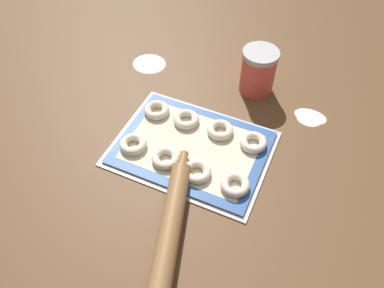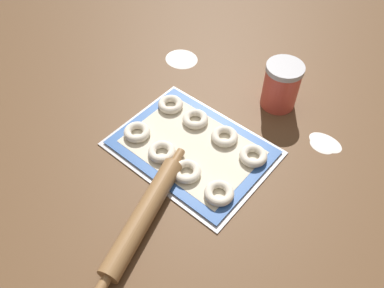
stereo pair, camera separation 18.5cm
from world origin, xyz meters
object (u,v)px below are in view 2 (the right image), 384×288
Objects in this scene: rolling_pin at (144,215)px; bagel_back_mid_left at (195,119)px; bagel_front_far_left at (137,132)px; bagel_back_far_left at (171,104)px; bagel_front_mid_right at (187,172)px; bagel_front_far_right at (219,193)px; baking_tray at (192,148)px; flour_canister at (281,85)px; bagel_front_mid_left at (162,152)px; bagel_back_mid_right at (225,136)px; bagel_back_far_right at (253,156)px.

bagel_back_mid_left is at bearing 109.01° from rolling_pin.
bagel_front_far_left is 1.00× the size of bagel_back_far_left.
rolling_pin reaches higher than bagel_front_mid_right.
baking_tray is at bearing 153.26° from bagel_front_far_right.
flour_canister is (0.14, 0.23, 0.05)m from bagel_back_mid_left.
bagel_front_mid_right is at bearing -56.77° from bagel_back_mid_left.
bagel_back_mid_left is at bearing 93.64° from bagel_front_mid_left.
flour_canister is (0.03, 0.39, 0.05)m from bagel_front_mid_right.
bagel_front_far_right is (0.15, -0.08, 0.02)m from baking_tray.
bagel_front_far_right is 0.19m from bagel_back_mid_right.
bagel_back_mid_right is at bearing 176.84° from bagel_back_far_right.
flour_canister reaches higher than bagel_back_mid_right.
flour_canister is 0.35× the size of rolling_pin.
bagel_back_far_right is at bearing 37.13° from bagel_front_mid_left.
flour_canister reaches higher than bagel_back_far_left.
bagel_back_mid_left is at bearing -120.49° from flour_canister.
bagel_front_far_left reaches higher than baking_tray.
bagel_back_mid_right is at bearing 36.60° from bagel_front_far_left.
bagel_front_mid_right is at bearing -58.04° from baking_tray.
bagel_front_far_left is 1.00× the size of bagel_back_mid_right.
bagel_back_far_left is at bearing 141.89° from bagel_front_mid_right.
bagel_back_far_right is (0.10, 0.16, 0.00)m from bagel_front_mid_right.
bagel_back_far_right is at bearing -1.08° from bagel_back_mid_left.
bagel_front_far_left is 1.00× the size of bagel_front_mid_left.
bagel_back_mid_left is 0.11m from bagel_back_mid_right.
bagel_back_far_right is 0.18× the size of rolling_pin.
flour_canister reaches higher than bagel_back_mid_left.
flour_canister reaches higher than bagel_back_far_right.
bagel_front_far_left is 0.30m from bagel_front_far_right.
bagel_front_far_right is at bearing -89.28° from bagel_back_far_right.
bagel_front_mid_left is at bearing -121.87° from bagel_back_mid_right.
bagel_back_mid_right is (0.10, 0.15, 0.00)m from bagel_front_mid_left.
bagel_back_mid_left is 1.00× the size of bagel_back_far_right.
bagel_front_far_left and bagel_back_mid_right have the same top height.
bagel_back_mid_right is 0.10m from bagel_back_far_right.
baking_tray is 0.17m from bagel_back_far_left.
baking_tray is 5.67× the size of bagel_back_mid_right.
bagel_back_far_left is at bearing 153.07° from bagel_front_far_right.
bagel_back_mid_left is at bearing 143.10° from bagel_front_far_right.
bagel_front_far_left is at bearing -155.42° from baking_tray.
flour_canister is at bearing 87.31° from rolling_pin.
bagel_back_mid_right is 0.52× the size of flour_canister.
bagel_back_far_left is 1.00× the size of bagel_back_mid_left.
baking_tray is 0.17m from bagel_front_far_right.
bagel_front_far_left is (-0.15, -0.07, 0.02)m from baking_tray.
bagel_back_mid_left is 0.21m from bagel_back_far_right.
bagel_front_mid_right is 0.16m from bagel_back_mid_right.
bagel_back_far_right is 0.33m from rolling_pin.
bagel_back_mid_left reaches higher than baking_tray.
bagel_front_far_right is at bearing -1.97° from bagel_front_far_left.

